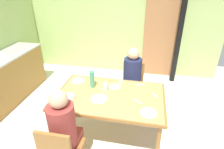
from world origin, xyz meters
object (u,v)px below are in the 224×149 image
dining_table (110,99)px  water_bottle_green_near (92,79)px  chair_far_diner (132,83)px  person_near_diner (63,124)px  person_far_diner (132,73)px  serving_bowl_center (68,98)px

dining_table → water_bottle_green_near: (-0.30, 0.17, 0.20)m
chair_far_diner → person_near_diner: (-0.62, -1.54, 0.28)m
water_bottle_green_near → person_far_diner: bearing=44.3°
dining_table → chair_far_diner: 0.89m
chair_far_diner → water_bottle_green_near: water_bottle_green_near is taller
chair_far_diner → person_far_diner: bearing=90.0°
person_near_diner → water_bottle_green_near: 0.88m
dining_table → person_far_diner: (0.24, 0.70, 0.10)m
dining_table → chair_far_diner: size_ratio=1.75×
chair_far_diner → water_bottle_green_near: (-0.55, -0.67, 0.39)m
person_near_diner → water_bottle_green_near: size_ratio=2.64×
person_near_diner → person_far_diner: (0.62, 1.40, 0.00)m
dining_table → water_bottle_green_near: 0.40m
person_near_diner → water_bottle_green_near: person_near_diner is taller
dining_table → water_bottle_green_near: size_ratio=5.21×
dining_table → person_near_diner: person_near_diner is taller
person_far_diner → serving_bowl_center: person_far_diner is taller
person_near_diner → person_far_diner: same height
dining_table → chair_far_diner: (0.24, 0.84, -0.19)m
person_far_diner → person_near_diner: bearing=66.1°
person_near_diner → serving_bowl_center: 0.51m
person_far_diner → water_bottle_green_near: size_ratio=2.64×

